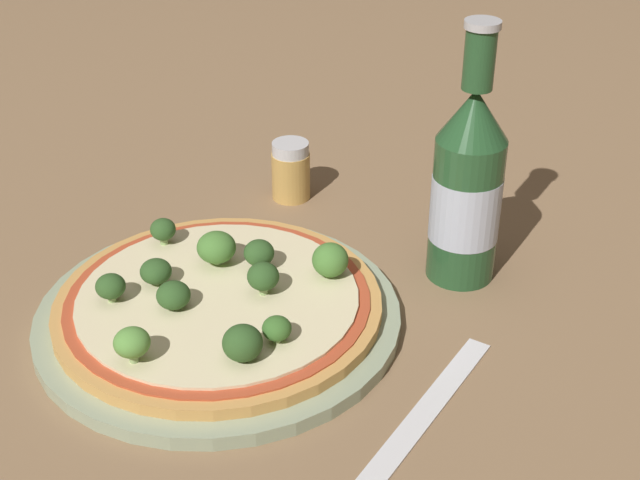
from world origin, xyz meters
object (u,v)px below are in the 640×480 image
Objects in this scene: pizza at (218,302)px; fork at (427,409)px; beer_bottle at (467,186)px; pepper_shaker at (291,171)px.

fork is at bearing -15.88° from pizza.
fork is (0.01, -0.19, -0.09)m from beer_bottle.
beer_bottle is 1.24× the size of fork.
pizza reaches higher than fork.
pizza is 0.22m from pepper_shaker.
beer_bottle is 0.21m from fork.
pizza is at bearing -85.43° from pepper_shaker.
beer_bottle reaches higher than fork.
beer_bottle reaches higher than pepper_shaker.
beer_bottle is (0.17, 0.13, 0.07)m from pizza.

